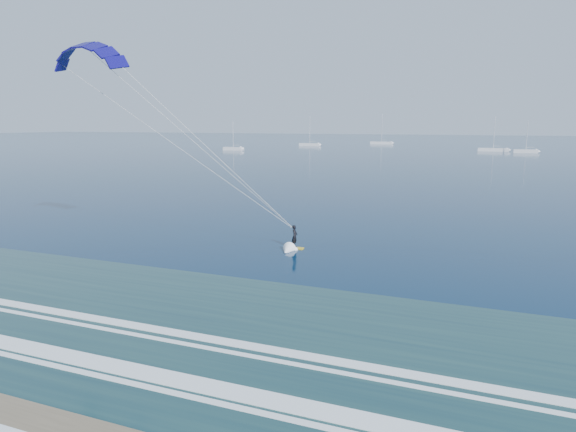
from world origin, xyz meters
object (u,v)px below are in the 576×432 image
Objects in this scene: sailboat_2 at (381,143)px; sailboat_7 at (493,150)px; sailboat_1 at (310,144)px; sailboat_3 at (526,151)px; kitesurfer_rig at (193,141)px; sailboat_0 at (233,149)px.

sailboat_2 is 70.58m from sailboat_7.
sailboat_3 is at bearing -14.90° from sailboat_1.
kitesurfer_rig reaches higher than sailboat_1.
sailboat_1 is 90.61m from sailboat_3.
sailboat_1 is 0.92× the size of sailboat_2.
kitesurfer_rig is 1.71× the size of sailboat_3.
kitesurfer_rig is 169.37m from sailboat_7.
sailboat_1 is (14.42, 45.95, 0.02)m from sailboat_0.
sailboat_0 is 48.16m from sailboat_1.
sailboat_2 reaches higher than sailboat_0.
kitesurfer_rig is at bearing -63.21° from sailboat_0.
sailboat_3 is at bearing -41.77° from sailboat_2.
kitesurfer_rig is 155.70m from sailboat_0.
kitesurfer_rig is 1.31× the size of sailboat_2.
sailboat_1 is at bearing -129.22° from sailboat_2.
sailboat_7 is (77.02, -16.93, -0.01)m from sailboat_1.
kitesurfer_rig is 1.48× the size of sailboat_7.
sailboat_3 is (87.56, -23.30, -0.01)m from sailboat_1.
kitesurfer_rig is 193.12m from sailboat_1.
sailboat_3 is (101.98, 22.65, 0.00)m from sailboat_0.
sailboat_1 is 1.04× the size of sailboat_7.
sailboat_3 is (31.89, 161.44, -8.22)m from kitesurfer_rig.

